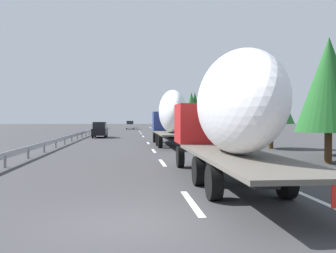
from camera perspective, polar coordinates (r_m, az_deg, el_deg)
ground_plane at (r=48.32m, az=-5.92°, el=-1.64°), size 260.00×260.00×0.00m
lane_stripe_0 at (r=10.67m, az=3.67°, el=-11.67°), size 3.20×0.20×0.01m
lane_stripe_1 at (r=20.01m, az=-0.86°, el=-5.63°), size 3.20×0.20×0.01m
lane_stripe_2 at (r=27.46m, az=-2.22°, el=-3.77°), size 3.20×0.20×0.01m
lane_stripe_3 at (r=36.23m, az=-3.10°, el=-2.57°), size 3.20×0.20×0.01m
lane_stripe_4 at (r=50.28m, az=-3.86°, el=-1.53°), size 3.20×0.20×0.01m
lane_stripe_5 at (r=60.44m, az=-4.20°, el=-1.07°), size 3.20×0.20×0.01m
lane_stripe_6 at (r=69.15m, az=-4.40°, el=-0.79°), size 3.20×0.20×0.01m
edge_line_right at (r=53.59m, az=-0.02°, el=-1.36°), size 110.00×0.20×0.01m
truck_lead at (r=32.27m, az=0.43°, el=1.73°), size 13.07×2.55×4.82m
truck_trailing at (r=13.60m, az=9.18°, el=2.16°), size 13.59×2.55×4.65m
car_yellow_coupe at (r=97.24m, az=-5.90°, el=0.31°), size 4.70×1.74×1.76m
car_white_van at (r=85.05m, az=-5.91°, el=0.22°), size 4.11×1.76×1.93m
car_black_suv at (r=47.63m, az=-10.51°, el=-0.51°), size 4.79×1.75×2.00m
road_sign at (r=47.92m, az=2.11°, el=0.84°), size 0.10×0.90×3.02m
tree_0 at (r=57.75m, az=3.63°, el=3.04°), size 2.87×2.87×6.54m
tree_1 at (r=26.14m, az=23.67°, el=5.34°), size 3.92×3.92×6.65m
tree_2 at (r=21.61m, az=23.63°, el=5.94°), size 3.51×3.51×6.77m
tree_3 at (r=58.11m, az=4.17°, el=2.70°), size 2.81×2.81×6.64m
tree_4 at (r=30.61m, az=15.68°, el=4.52°), size 3.62×3.62×6.41m
guardrail_median at (r=51.65m, az=-12.59°, el=-0.84°), size 94.00×0.10×0.76m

